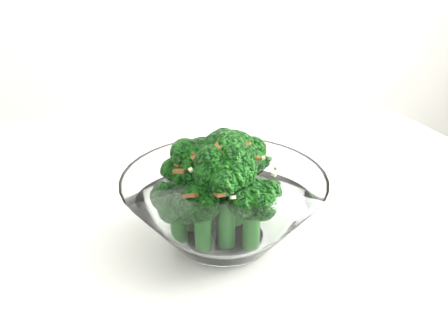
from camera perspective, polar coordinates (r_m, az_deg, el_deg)
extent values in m
cube|color=white|center=(0.55, -20.39, -11.06)|extent=(1.37, 1.10, 0.04)
cylinder|color=white|center=(1.17, 9.32, -10.17)|extent=(0.04, 0.04, 0.71)
cylinder|color=white|center=(0.52, 0.00, -8.13)|extent=(0.08, 0.08, 0.01)
cylinder|color=#1B5D18|center=(0.48, 0.29, -5.74)|extent=(0.02, 0.02, 0.07)
sphere|color=#165F11|center=(0.45, 0.30, -1.13)|extent=(0.04, 0.04, 0.04)
cylinder|color=#1B5D18|center=(0.49, 0.00, -3.74)|extent=(0.02, 0.02, 0.08)
sphere|color=#165F11|center=(0.47, 0.00, 1.59)|extent=(0.05, 0.05, 0.05)
cylinder|color=#1B5D18|center=(0.48, 3.16, -7.08)|extent=(0.02, 0.02, 0.05)
sphere|color=#165F11|center=(0.46, 3.26, -3.58)|extent=(0.04, 0.04, 0.04)
cylinder|color=#1B5D18|center=(0.48, -2.40, -7.20)|extent=(0.02, 0.02, 0.05)
sphere|color=#165F11|center=(0.46, -2.47, -3.85)|extent=(0.04, 0.04, 0.04)
cylinder|color=#1B5D18|center=(0.53, 4.10, -3.82)|extent=(0.02, 0.02, 0.04)
sphere|color=#165F11|center=(0.52, 4.20, -1.13)|extent=(0.04, 0.04, 0.04)
cylinder|color=#1B5D18|center=(0.51, -3.74, -4.47)|extent=(0.02, 0.02, 0.05)
sphere|color=#165F11|center=(0.49, -3.87, -0.93)|extent=(0.04, 0.04, 0.04)
cylinder|color=#1B5D18|center=(0.51, 1.31, -2.93)|extent=(0.02, 0.02, 0.07)
sphere|color=#165F11|center=(0.49, 1.37, 1.80)|extent=(0.04, 0.04, 0.04)
cylinder|color=#1B5D18|center=(0.49, -5.19, -6.59)|extent=(0.02, 0.02, 0.04)
sphere|color=#165F11|center=(0.48, -5.33, -3.81)|extent=(0.04, 0.04, 0.04)
cylinder|color=#1B5D18|center=(0.50, -2.19, -3.77)|extent=(0.02, 0.02, 0.07)
sphere|color=#165F11|center=(0.48, -2.28, 0.92)|extent=(0.05, 0.05, 0.05)
cube|color=olive|center=(0.48, -5.26, 0.52)|extent=(0.01, 0.02, 0.01)
cube|color=olive|center=(0.46, -2.99, 1.57)|extent=(0.01, 0.01, 0.01)
cube|color=olive|center=(0.51, -3.56, 2.08)|extent=(0.01, 0.01, 0.01)
cube|color=olive|center=(0.48, 0.77, 3.18)|extent=(0.02, 0.01, 0.01)
cube|color=olive|center=(0.51, 0.06, 2.85)|extent=(0.01, 0.01, 0.00)
cube|color=olive|center=(0.48, -4.99, 1.19)|extent=(0.01, 0.01, 0.01)
cube|color=olive|center=(0.45, -0.27, 2.87)|extent=(0.02, 0.01, 0.01)
cube|color=olive|center=(0.45, 0.36, 1.92)|extent=(0.01, 0.01, 0.01)
cube|color=olive|center=(0.48, -4.19, 1.25)|extent=(0.01, 0.01, 0.01)
cube|color=olive|center=(0.49, 0.26, 3.51)|extent=(0.01, 0.01, 0.01)
cube|color=olive|center=(0.48, 2.85, 2.41)|extent=(0.01, 0.01, 0.01)
cube|color=olive|center=(0.51, -2.17, 2.28)|extent=(0.01, 0.02, 0.01)
cube|color=olive|center=(0.46, -5.17, -0.36)|extent=(0.01, 0.01, 0.00)
cube|color=olive|center=(0.46, -3.31, 1.29)|extent=(0.01, 0.01, 0.01)
cube|color=olive|center=(0.48, -4.64, 1.07)|extent=(0.01, 0.01, 0.01)
cube|color=olive|center=(0.44, 1.37, -0.88)|extent=(0.01, 0.01, 0.01)
cube|color=olive|center=(0.43, -0.52, -2.99)|extent=(0.01, 0.01, 0.01)
cube|color=olive|center=(0.45, -2.06, 1.02)|extent=(0.01, 0.01, 0.01)
cube|color=olive|center=(0.47, 2.08, 2.76)|extent=(0.01, 0.01, 0.01)
cube|color=olive|center=(0.48, -4.27, 1.75)|extent=(0.01, 0.01, 0.01)
cube|color=olive|center=(0.45, -1.40, 1.39)|extent=(0.02, 0.01, 0.01)
cube|color=olive|center=(0.53, -1.43, 2.05)|extent=(0.01, 0.02, 0.00)
cube|color=olive|center=(0.48, 2.39, 2.73)|extent=(0.01, 0.01, 0.01)
cube|color=olive|center=(0.46, 1.89, 1.52)|extent=(0.01, 0.01, 0.01)
cube|color=olive|center=(0.51, 2.46, 2.25)|extent=(0.01, 0.01, 0.01)
cube|color=olive|center=(0.48, -1.22, 3.66)|extent=(0.01, 0.01, 0.01)
cube|color=olive|center=(0.50, -3.89, 1.80)|extent=(0.01, 0.01, 0.01)
cube|color=olive|center=(0.50, -2.45, 2.26)|extent=(0.01, 0.01, 0.00)
cube|color=olive|center=(0.49, 3.43, 1.96)|extent=(0.01, 0.01, 0.01)
cube|color=olive|center=(0.47, 3.63, 1.27)|extent=(0.01, 0.01, 0.01)
cube|color=olive|center=(0.45, 2.18, 0.53)|extent=(0.01, 0.02, 0.01)
cube|color=olive|center=(0.50, -3.34, 1.93)|extent=(0.01, 0.01, 0.01)
cube|color=olive|center=(0.44, -3.85, -3.15)|extent=(0.01, 0.01, 0.01)
cube|color=beige|center=(0.47, 5.74, -0.72)|extent=(0.01, 0.01, 0.00)
cube|color=beige|center=(0.45, -3.81, -0.22)|extent=(0.01, 0.01, 0.00)
cube|color=beige|center=(0.51, -1.92, 2.43)|extent=(0.01, 0.01, 0.01)
cube|color=beige|center=(0.44, 1.67, 0.02)|extent=(0.01, 0.01, 0.00)
cube|color=beige|center=(0.52, 2.37, 2.57)|extent=(0.00, 0.00, 0.00)
cube|color=beige|center=(0.47, 4.53, 1.19)|extent=(0.00, 0.00, 0.00)
cube|color=beige|center=(0.49, -2.08, 2.85)|extent=(0.00, 0.00, 0.00)
cube|color=beige|center=(0.49, 4.62, 1.72)|extent=(0.01, 0.00, 0.00)
cube|color=beige|center=(0.45, 0.82, 1.45)|extent=(0.00, 0.00, 0.00)
cube|color=beige|center=(0.50, 4.03, 2.04)|extent=(0.00, 0.00, 0.00)
cube|color=beige|center=(0.46, -0.22, 3.92)|extent=(0.01, 0.01, 0.01)
cube|color=beige|center=(0.48, -4.92, 1.13)|extent=(0.00, 0.00, 0.00)
cube|color=beige|center=(0.49, 1.82, 2.93)|extent=(0.00, 0.00, 0.00)
cube|color=beige|center=(0.46, -0.83, 3.86)|extent=(0.01, 0.01, 0.00)
cube|color=beige|center=(0.51, 1.67, 2.76)|extent=(0.00, 0.00, 0.00)
cube|color=beige|center=(0.44, 0.99, -0.56)|extent=(0.00, 0.00, 0.00)
cube|color=beige|center=(0.48, 6.09, -0.05)|extent=(0.01, 0.01, 0.00)
cube|color=beige|center=(0.43, 1.01, -3.37)|extent=(0.01, 0.01, 0.01)
cube|color=beige|center=(0.47, 0.78, 3.52)|extent=(0.01, 0.01, 0.01)
cube|color=beige|center=(0.51, 1.87, 2.61)|extent=(0.01, 0.01, 0.00)
cube|color=beige|center=(0.49, 3.05, 2.28)|extent=(0.01, 0.01, 0.00)
cube|color=beige|center=(0.50, 2.22, 2.70)|extent=(0.01, 0.01, 0.01)
cube|color=beige|center=(0.48, 3.14, 2.36)|extent=(0.01, 0.01, 0.01)
cube|color=beige|center=(0.45, 0.92, 2.77)|extent=(0.00, 0.00, 0.00)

